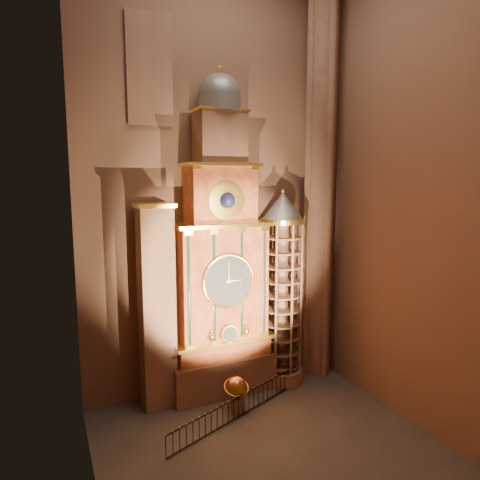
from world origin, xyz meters
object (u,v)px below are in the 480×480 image
astronomical_clock (221,270)px  celestial_globe (236,391)px  stair_turret (282,290)px  iron_railing (241,406)px  portrait_tower (157,306)px

astronomical_clock → celestial_globe: size_ratio=9.31×
stair_turret → iron_railing: stair_turret is taller
iron_railing → astronomical_clock: bearing=87.9°
portrait_tower → celestial_globe: bearing=-34.8°
astronomical_clock → portrait_tower: astronomical_clock is taller
portrait_tower → celestial_globe: (3.27, -2.27, -4.07)m
portrait_tower → astronomical_clock: bearing=-0.3°
iron_railing → portrait_tower: bearing=139.9°
astronomical_clock → portrait_tower: (-3.40, 0.02, -1.53)m
astronomical_clock → iron_railing: astronomical_clock is taller
portrait_tower → celestial_globe: 5.69m
astronomical_clock → celestial_globe: astronomical_clock is taller
portrait_tower → iron_railing: bearing=-40.1°
portrait_tower → stair_turret: (6.90, -0.28, 0.12)m
portrait_tower → celestial_globe: portrait_tower is taller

